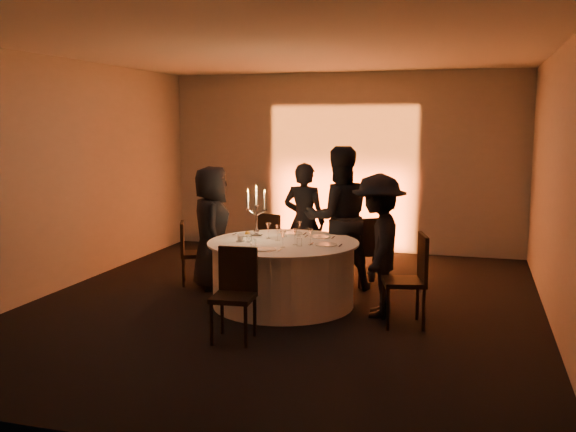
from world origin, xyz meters
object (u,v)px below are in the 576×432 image
(guest_back_left, at_px, (304,221))
(guest_back_right, at_px, (339,218))
(chair_right, at_px, (412,274))
(chair_front, at_px, (235,288))
(guest_left, at_px, (212,228))
(banquet_table, at_px, (283,273))
(chair_back_right, at_px, (369,247))
(candelabra, at_px, (256,219))
(chair_back_left, at_px, (273,240))
(chair_left, at_px, (190,249))
(guest_right, at_px, (378,245))
(coffee_cup, at_px, (240,239))

(guest_back_left, height_order, guest_back_right, guest_back_right)
(chair_right, xyz_separation_m, chair_front, (-1.66, -0.92, -0.04))
(chair_right, bearing_deg, chair_front, -75.84)
(guest_left, xyz_separation_m, guest_back_left, (1.03, 0.83, 0.01))
(banquet_table, xyz_separation_m, chair_back_right, (0.84, 1.19, 0.14))
(candelabra, bearing_deg, chair_back_left, 97.70)
(chair_back_left, bearing_deg, banquet_table, 132.50)
(chair_left, distance_m, chair_front, 2.34)
(chair_left, xyz_separation_m, candelabra, (1.08, -0.38, 0.52))
(guest_back_left, bearing_deg, chair_back_right, 175.88)
(chair_back_right, relative_size, guest_back_right, 0.50)
(chair_back_left, xyz_separation_m, candelabra, (0.16, -1.18, 0.49))
(chair_right, relative_size, guest_back_left, 0.61)
(banquet_table, xyz_separation_m, chair_right, (1.55, -0.37, 0.18))
(chair_back_right, height_order, candelabra, candelabra)
(guest_right, distance_m, coffee_cup, 1.64)
(guest_back_right, distance_m, coffee_cup, 1.43)
(candelabra, bearing_deg, chair_front, -78.96)
(chair_left, xyz_separation_m, coffee_cup, (1.00, -0.72, 0.32))
(banquet_table, relative_size, guest_back_left, 1.11)
(chair_left, bearing_deg, guest_left, -129.40)
(guest_back_left, relative_size, coffee_cup, 14.80)
(guest_left, bearing_deg, chair_left, 50.50)
(guest_back_left, xyz_separation_m, guest_right, (1.24, -1.42, -0.01))
(guest_back_left, bearing_deg, guest_back_right, 148.97)
(banquet_table, bearing_deg, chair_front, -95.11)
(chair_back_left, bearing_deg, guest_left, 78.72)
(chair_right, bearing_deg, chair_back_left, -144.81)
(chair_front, bearing_deg, candelabra, 96.46)
(banquet_table, distance_m, chair_back_left, 1.52)
(banquet_table, distance_m, guest_left, 1.30)
(chair_back_left, distance_m, guest_back_right, 1.23)
(guest_back_right, bearing_deg, chair_left, -17.95)
(chair_right, height_order, guest_left, guest_left)
(chair_front, relative_size, candelabra, 1.43)
(chair_back_left, relative_size, chair_back_right, 0.97)
(chair_back_right, relative_size, guest_back_left, 0.57)
(guest_back_left, bearing_deg, guest_right, 135.14)
(banquet_table, bearing_deg, guest_left, 156.17)
(chair_back_right, bearing_deg, guest_right, 70.61)
(chair_back_left, height_order, guest_back_left, guest_back_left)
(banquet_table, xyz_separation_m, guest_right, (1.14, -0.10, 0.42))
(banquet_table, relative_size, chair_left, 2.11)
(chair_left, relative_size, guest_right, 0.53)
(chair_right, relative_size, coffee_cup, 9.06)
(guest_back_right, relative_size, candelabra, 2.89)
(banquet_table, distance_m, coffee_cup, 0.66)
(chair_left, xyz_separation_m, chair_back_left, (0.92, 0.80, 0.03))
(banquet_table, distance_m, guest_right, 1.22)
(guest_back_left, bearing_deg, chair_front, 93.64)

